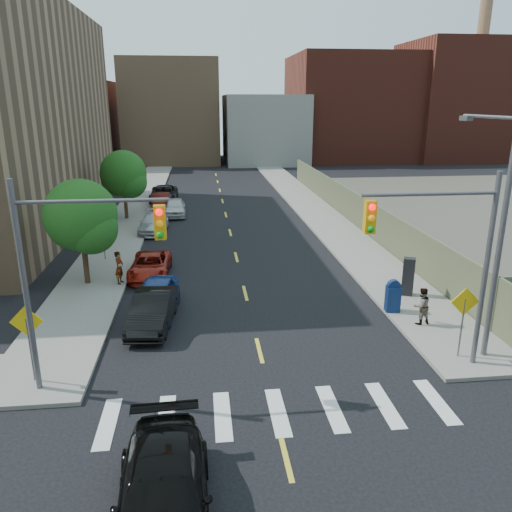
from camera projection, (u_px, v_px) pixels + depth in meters
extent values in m
cube|color=gray|center=(144.00, 195.00, 50.03)|extent=(3.50, 73.00, 0.15)
cube|color=gray|center=(296.00, 192.00, 51.68)|extent=(3.50, 73.00, 0.15)
cube|color=#646849|center=(352.00, 207.00, 38.72)|extent=(0.12, 44.00, 2.50)
cube|color=#592319|center=(63.00, 123.00, 73.80)|extent=(14.00, 18.00, 12.00)
cube|color=#8C6B4C|center=(172.00, 112.00, 76.95)|extent=(14.00, 16.00, 15.00)
cube|color=gray|center=(264.00, 129.00, 77.28)|extent=(12.00, 16.00, 10.00)
cube|color=#592319|center=(349.00, 108.00, 79.77)|extent=(18.00, 18.00, 16.00)
cube|color=#592319|center=(451.00, 102.00, 79.28)|extent=(14.00, 16.00, 18.00)
cylinder|color=#8C6B4C|center=(479.00, 68.00, 78.22)|extent=(1.80, 1.80, 28.00)
cylinder|color=#59595E|center=(26.00, 292.00, 15.36)|extent=(0.18, 0.18, 7.00)
cylinder|color=#59595E|center=(92.00, 201.00, 14.77)|extent=(4.50, 0.12, 0.12)
cube|color=#E5A50C|center=(160.00, 222.00, 15.18)|extent=(0.35, 0.30, 1.05)
cylinder|color=#59595E|center=(485.00, 274.00, 16.95)|extent=(0.18, 0.18, 7.00)
cylinder|color=#59595E|center=(431.00, 194.00, 15.88)|extent=(4.50, 0.12, 0.12)
cube|color=#E5A50C|center=(370.00, 217.00, 15.88)|extent=(0.35, 0.30, 1.05)
cylinder|color=#59595E|center=(500.00, 241.00, 17.20)|extent=(0.20, 0.20, 9.00)
cylinder|color=#59595E|center=(490.00, 117.00, 17.60)|extent=(0.12, 3.50, 0.12)
cube|color=#59595E|center=(466.00, 118.00, 19.15)|extent=(0.25, 0.60, 0.18)
cylinder|color=#59595E|center=(31.00, 352.00, 16.49)|extent=(0.06, 0.06, 2.40)
cube|color=yellow|center=(26.00, 321.00, 16.16)|extent=(1.06, 0.04, 1.06)
cylinder|color=#59595E|center=(461.00, 330.00, 18.08)|extent=(0.06, 0.06, 2.40)
cube|color=yellow|center=(465.00, 302.00, 17.75)|extent=(1.06, 0.04, 1.06)
cylinder|color=#59595E|center=(104.00, 242.00, 29.30)|extent=(0.06, 0.06, 2.40)
cube|color=yellow|center=(102.00, 224.00, 28.97)|extent=(1.06, 0.04, 1.06)
cylinder|color=#332114|center=(86.00, 261.00, 25.44)|extent=(0.28, 0.28, 2.64)
sphere|color=#1B4915|center=(81.00, 215.00, 24.73)|extent=(3.60, 3.60, 3.60)
sphere|color=#1B4915|center=(91.00, 228.00, 24.68)|extent=(2.64, 2.64, 2.64)
sphere|color=#1B4915|center=(75.00, 222.00, 25.19)|extent=(2.88, 2.88, 2.88)
cylinder|color=#332114|center=(126.00, 204.00, 39.67)|extent=(0.28, 0.28, 2.64)
sphere|color=#1B4915|center=(123.00, 173.00, 38.96)|extent=(3.60, 3.60, 3.60)
sphere|color=#1B4915|center=(130.00, 182.00, 38.91)|extent=(2.64, 2.64, 2.64)
sphere|color=#1B4915|center=(119.00, 178.00, 39.42)|extent=(2.88, 2.88, 2.88)
imported|color=navy|center=(155.00, 298.00, 22.15)|extent=(2.22, 4.61, 1.52)
imported|color=black|center=(153.00, 310.00, 20.97)|extent=(1.99, 4.56, 1.46)
imported|color=maroon|center=(150.00, 265.00, 26.99)|extent=(2.19, 4.50, 1.23)
imported|color=#B3B5BB|center=(154.00, 223.00, 36.15)|extent=(2.02, 4.72, 1.36)
imported|color=silver|center=(175.00, 207.00, 41.33)|extent=(1.81, 4.28, 1.45)
imported|color=#45100D|center=(161.00, 202.00, 43.37)|extent=(1.89, 4.59, 1.48)
imported|color=black|center=(164.00, 194.00, 46.98)|extent=(2.54, 5.45, 1.51)
imported|color=black|center=(163.00, 496.00, 11.06)|extent=(2.32, 5.31, 1.52)
cube|color=navy|center=(393.00, 299.00, 22.15)|extent=(0.63, 0.50, 1.15)
cylinder|color=navy|center=(394.00, 286.00, 21.97)|extent=(0.61, 0.31, 0.59)
cube|color=black|center=(408.00, 277.00, 23.93)|extent=(0.69, 0.64, 1.85)
imported|color=gray|center=(119.00, 267.00, 25.47)|extent=(0.54, 0.70, 1.70)
imported|color=gray|center=(421.00, 306.00, 20.82)|extent=(0.89, 0.76, 1.59)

